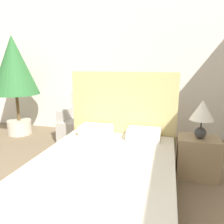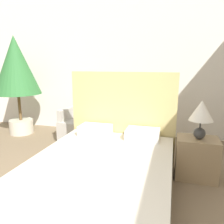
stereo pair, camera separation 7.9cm
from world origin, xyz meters
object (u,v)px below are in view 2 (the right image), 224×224
object	(u,v)px
armchair_near_window_right	(130,130)
table_lamp	(201,114)
armchair_near_window_left	(80,126)
bed	(102,174)
nightstand	(196,158)
potted_palm	(16,69)

from	to	relation	value
armchair_near_window_right	table_lamp	bearing A→B (deg)	-47.35
table_lamp	armchair_near_window_right	bearing A→B (deg)	138.18
armchair_near_window_left	table_lamp	xyz separation A→B (m)	(2.06, -0.97, 0.59)
bed	armchair_near_window_left	distance (m)	1.95
armchair_near_window_left	nightstand	xyz separation A→B (m)	(2.06, -0.95, -0.01)
bed	armchair_near_window_right	size ratio (longest dim) A/B	2.40
bed	potted_palm	size ratio (longest dim) A/B	1.06
nightstand	table_lamp	world-z (taller)	table_lamp
table_lamp	potted_palm	bearing A→B (deg)	164.02
bed	armchair_near_window_left	size ratio (longest dim) A/B	2.40
armchair_near_window_left	nightstand	world-z (taller)	armchair_near_window_left
bed	table_lamp	xyz separation A→B (m)	(1.06, 0.71, 0.60)
potted_palm	table_lamp	distance (m)	3.61
armchair_near_window_right	nightstand	world-z (taller)	armchair_near_window_right
bed	nightstand	world-z (taller)	bed
potted_palm	nightstand	xyz separation A→B (m)	(3.44, -0.97, -1.08)
bed	armchair_near_window_right	distance (m)	1.68
armchair_near_window_right	potted_palm	world-z (taller)	potted_palm
armchair_near_window_left	nightstand	bearing A→B (deg)	-19.34
potted_palm	armchair_near_window_left	bearing A→B (deg)	-0.84
armchair_near_window_right	potted_palm	bearing A→B (deg)	173.98
armchair_near_window_left	potted_palm	distance (m)	1.75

